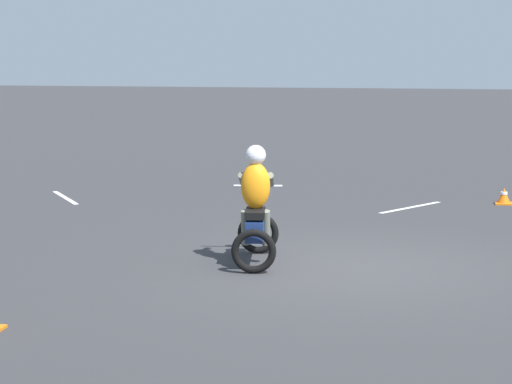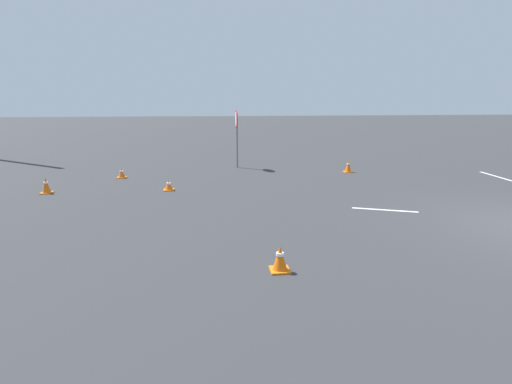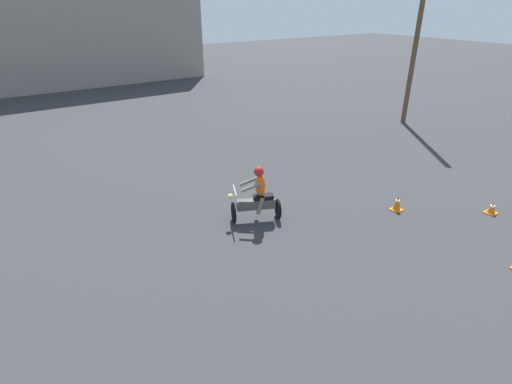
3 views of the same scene
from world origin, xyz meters
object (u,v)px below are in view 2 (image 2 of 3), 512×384
Objects in this scene: stop_sign at (237,127)px; traffic_cone_far_left at (280,259)px; traffic_cone_far_right at (169,185)px; traffic_cone_near_right at (348,166)px; traffic_cone_mid_center at (46,186)px; traffic_cone_near_left at (122,173)px.

stop_sign reaches higher than traffic_cone_far_left.
traffic_cone_near_right is at bearing -70.34° from traffic_cone_far_right.
traffic_cone_near_right is 1.09× the size of traffic_cone_far_left.
stop_sign is 7.26m from traffic_cone_mid_center.
traffic_cone_near_left is 1.09× the size of traffic_cone_far_right.
traffic_cone_mid_center is (-3.88, 5.98, -1.40)m from stop_sign.
traffic_cone_near_left is 0.73× the size of traffic_cone_mid_center.
traffic_cone_far_left is (-8.46, -4.17, 0.04)m from traffic_cone_near_left.
stop_sign is 10.26m from traffic_cone_far_left.
traffic_cone_near_right is (0.12, -8.39, 0.06)m from traffic_cone_near_left.
traffic_cone_near_left is 0.74× the size of traffic_cone_near_right.
traffic_cone_near_right is 10.38m from traffic_cone_mid_center.
traffic_cone_near_right is 6.95m from traffic_cone_far_right.
traffic_cone_far_right is at bearing -140.28° from traffic_cone_near_left.
traffic_cone_mid_center is 3.58m from traffic_cone_far_right.
traffic_cone_far_left is (-6.28, -5.91, -0.02)m from traffic_cone_mid_center.
traffic_cone_mid_center is at bearing 43.24° from traffic_cone_far_left.
traffic_cone_far_right is at bearing 20.46° from traffic_cone_far_left.
traffic_cone_mid_center is 1.11× the size of traffic_cone_far_left.
traffic_cone_far_left is (-6.24, -2.33, 0.06)m from traffic_cone_far_right.
traffic_cone_near_left is 2.88m from traffic_cone_far_right.
stop_sign is at bearing -68.06° from traffic_cone_near_left.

